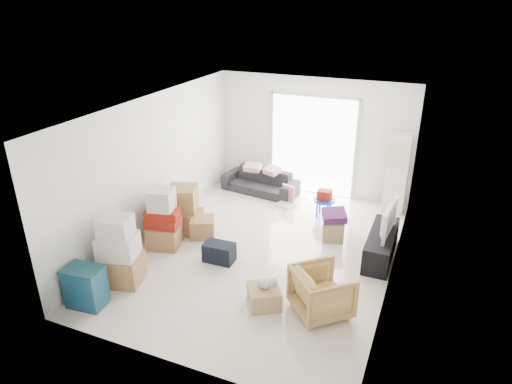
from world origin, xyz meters
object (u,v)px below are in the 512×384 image
at_px(tv_console, 381,245).
at_px(kids_table, 324,198).
at_px(sofa, 260,178).
at_px(storage_bins, 86,287).
at_px(ottoman, 333,230).
at_px(ac_tower, 397,174).
at_px(armchair, 322,290).
at_px(wood_crate, 264,296).
at_px(television, 383,230).

relative_size(tv_console, kids_table, 2.46).
xyz_separation_m(sofa, storage_bins, (-0.81, -4.98, -0.02)).
relative_size(sofa, ottoman, 4.54).
relative_size(ac_tower, tv_console, 1.19).
distance_m(ac_tower, sofa, 3.09).
relative_size(armchair, storage_bins, 1.22).
xyz_separation_m(ac_tower, kids_table, (-1.32, -0.82, -0.45)).
bearing_deg(armchair, ottoman, -32.76).
bearing_deg(wood_crate, television, 55.88).
distance_m(storage_bins, kids_table, 5.00).
bearing_deg(television, ottoman, 76.26).
bearing_deg(television, storage_bins, 133.06).
xyz_separation_m(ac_tower, tv_console, (0.05, -2.01, -0.63)).
relative_size(television, sofa, 0.53).
distance_m(ac_tower, television, 2.04).
relative_size(sofa, armchair, 2.26).
bearing_deg(kids_table, storage_bins, -120.43).
xyz_separation_m(storage_bins, ottoman, (2.95, 3.43, -0.13)).
height_order(ac_tower, storage_bins, ac_tower).
height_order(ac_tower, armchair, ac_tower).
bearing_deg(wood_crate, ottoman, 78.94).
distance_m(ac_tower, wood_crate, 4.38).
bearing_deg(television, sofa, 63.37).
bearing_deg(wood_crate, storage_bins, -157.51).
bearing_deg(tv_console, storage_bins, -141.36).
relative_size(tv_console, ottoman, 3.70).
height_order(ac_tower, television, ac_tower).
relative_size(ac_tower, wood_crate, 3.72).
bearing_deg(armchair, wood_crate, 59.18).
relative_size(armchair, wood_crate, 1.70).
bearing_deg(tv_console, ottoman, 161.84).
xyz_separation_m(armchair, wood_crate, (-0.84, -0.17, -0.24)).
bearing_deg(television, wood_crate, 150.29).
distance_m(storage_bins, ottoman, 4.53).
distance_m(ac_tower, tv_console, 2.11).
xyz_separation_m(sofa, ottoman, (2.15, -1.55, -0.15)).
bearing_deg(tv_console, television, 0.00).
bearing_deg(storage_bins, ac_tower, 53.11).
bearing_deg(kids_table, television, -41.07).
bearing_deg(tv_console, kids_table, 138.93).
xyz_separation_m(ac_tower, wood_crate, (-1.37, -4.10, -0.72)).
bearing_deg(ottoman, television, -18.16).
xyz_separation_m(ac_tower, television, (0.05, -2.01, -0.32)).
bearing_deg(television, tv_console, 0.00).
height_order(television, sofa, sofa).
bearing_deg(ottoman, ac_tower, 62.21).
bearing_deg(ac_tower, kids_table, -148.14).
xyz_separation_m(ottoman, wood_crate, (-0.47, -2.40, -0.04)).
xyz_separation_m(armchair, storage_bins, (-3.32, -1.20, -0.07)).
bearing_deg(tv_console, wood_crate, -124.12).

